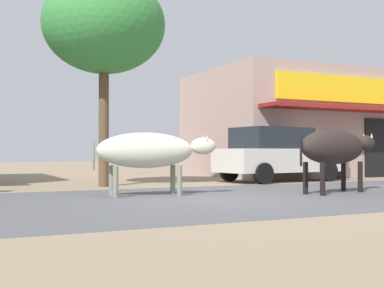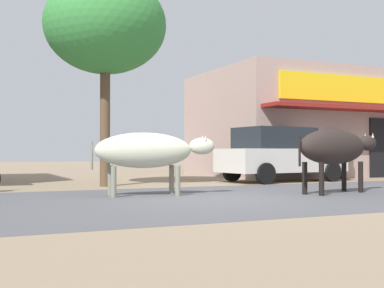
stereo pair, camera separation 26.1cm
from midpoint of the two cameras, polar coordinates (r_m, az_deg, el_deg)
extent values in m
plane|color=gray|center=(9.88, 3.08, -6.14)|extent=(80.00, 80.00, 0.00)
cube|color=#535458|center=(9.88, 3.08, -6.13)|extent=(72.00, 6.19, 0.00)
cube|color=tan|center=(20.75, 13.34, 2.07)|extent=(8.35, 5.68, 3.94)
cube|color=yellow|center=(18.64, 18.82, 5.83)|extent=(6.68, 0.10, 0.90)
cube|color=maroon|center=(18.29, 19.67, 3.73)|extent=(8.02, 0.90, 0.12)
cube|color=black|center=(19.24, 20.99, -0.41)|extent=(1.10, 0.06, 2.10)
cylinder|color=brown|center=(13.40, -9.24, 2.09)|extent=(0.26, 0.26, 3.20)
ellipsoid|color=#36863C|center=(13.79, -9.21, 13.11)|extent=(3.20, 3.20, 2.56)
cube|color=silver|center=(15.73, 10.56, -1.81)|extent=(4.07, 2.02, 0.70)
cube|color=#1E2328|center=(15.54, 9.73, 0.64)|extent=(2.30, 1.72, 0.64)
cylinder|color=black|center=(17.20, 12.03, -2.90)|extent=(0.61, 0.24, 0.60)
cylinder|color=black|center=(16.00, 15.99, -3.03)|extent=(0.61, 0.24, 0.60)
cylinder|color=black|center=(15.61, 5.01, -3.12)|extent=(0.61, 0.24, 0.60)
cylinder|color=black|center=(14.29, 8.81, -3.31)|extent=(0.61, 0.24, 0.60)
ellipsoid|color=beige|center=(10.46, -4.74, -0.71)|extent=(2.10, 0.97, 0.73)
ellipsoid|color=beige|center=(10.79, 1.82, -0.23)|extent=(0.59, 0.35, 0.36)
cone|color=beige|center=(10.91, 1.90, 0.70)|extent=(0.06, 0.06, 0.12)
cone|color=beige|center=(10.72, 2.24, 0.73)|extent=(0.06, 0.06, 0.12)
cylinder|color=gray|center=(10.87, -1.62, -4.02)|extent=(0.11, 0.11, 0.62)
cylinder|color=gray|center=(10.39, -0.90, -4.16)|extent=(0.11, 0.11, 0.62)
cylinder|color=gray|center=(10.60, -8.51, -4.09)|extent=(0.11, 0.11, 0.62)
cylinder|color=gray|center=(10.11, -8.11, -4.24)|extent=(0.11, 0.11, 0.62)
cylinder|color=gray|center=(10.29, -10.53, -1.25)|extent=(0.05, 0.05, 0.59)
ellipsoid|color=#2B2320|center=(11.43, 16.28, -0.30)|extent=(2.22, 1.11, 0.77)
ellipsoid|color=#2B2320|center=(12.52, 19.79, 0.10)|extent=(0.61, 0.41, 0.36)
cone|color=beige|center=(12.62, 19.52, 0.91)|extent=(0.06, 0.06, 0.12)
cone|color=beige|center=(12.52, 20.29, 0.93)|extent=(0.06, 0.06, 0.12)
cylinder|color=black|center=(12.13, 17.37, -3.50)|extent=(0.11, 0.11, 0.69)
cylinder|color=black|center=(11.89, 19.10, -3.54)|extent=(0.11, 0.11, 0.69)
cylinder|color=black|center=(11.02, 13.27, -3.78)|extent=(0.11, 0.11, 0.69)
cylinder|color=black|center=(10.75, 15.08, -3.85)|extent=(0.11, 0.11, 0.69)
cylinder|color=black|center=(10.54, 12.74, -0.81)|extent=(0.05, 0.05, 0.61)
cylinder|color=#262633|center=(17.62, 16.78, -2.45)|extent=(0.14, 0.14, 0.83)
cylinder|color=#262633|center=(17.48, 17.17, -2.46)|extent=(0.14, 0.14, 0.83)
cube|color=#265999|center=(17.55, 16.97, -0.13)|extent=(0.43, 0.48, 0.59)
sphere|color=tan|center=(17.56, 16.96, 1.21)|extent=(0.23, 0.23, 0.23)
cylinder|color=#265999|center=(17.74, 16.41, -0.04)|extent=(0.09, 0.09, 0.53)
cylinder|color=#265999|center=(17.35, 17.53, -0.02)|extent=(0.09, 0.09, 0.53)
camera|label=1|loc=(0.13, -89.38, -0.01)|focal=47.27mm
camera|label=2|loc=(0.13, 90.62, 0.01)|focal=47.27mm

